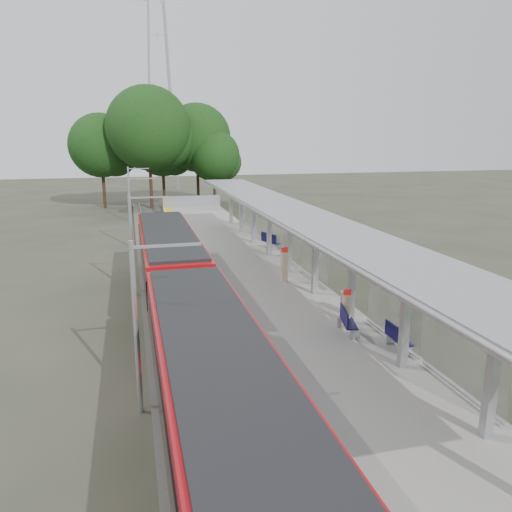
{
  "coord_description": "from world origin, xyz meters",
  "views": [
    {
      "loc": [
        -6.25,
        -7.29,
        8.29
      ],
      "look_at": [
        -0.17,
        16.77,
        2.3
      ],
      "focal_mm": 35.0,
      "sensor_mm": 36.0,
      "label": 1
    }
  ],
  "objects_px": {
    "bench_mid": "(347,321)",
    "info_pillar_far": "(284,267)",
    "bench_far": "(270,241)",
    "bench_near": "(397,337)",
    "train": "(184,305)",
    "litter_bin": "(346,302)",
    "info_pillar_near": "(346,312)"
  },
  "relations": [
    {
      "from": "bench_near",
      "to": "bench_far",
      "type": "distance_m",
      "value": 16.45
    },
    {
      "from": "train",
      "to": "info_pillar_far",
      "type": "distance_m",
      "value": 7.9
    },
    {
      "from": "bench_far",
      "to": "litter_bin",
      "type": "bearing_deg",
      "value": -113.17
    },
    {
      "from": "litter_bin",
      "to": "info_pillar_far",
      "type": "bearing_deg",
      "value": 102.16
    },
    {
      "from": "bench_far",
      "to": "info_pillar_far",
      "type": "xyz_separation_m",
      "value": [
        -1.34,
        -7.38,
        0.21
      ]
    },
    {
      "from": "bench_far",
      "to": "litter_bin",
      "type": "relative_size",
      "value": 1.73
    },
    {
      "from": "bench_near",
      "to": "litter_bin",
      "type": "xyz_separation_m",
      "value": [
        -0.17,
        3.94,
        -0.01
      ]
    },
    {
      "from": "info_pillar_near",
      "to": "info_pillar_far",
      "type": "xyz_separation_m",
      "value": [
        -0.41,
        6.74,
        0.09
      ]
    },
    {
      "from": "bench_near",
      "to": "bench_far",
      "type": "xyz_separation_m",
      "value": [
        0.06,
        16.45,
        0.08
      ]
    },
    {
      "from": "bench_near",
      "to": "bench_mid",
      "type": "height_order",
      "value": "bench_mid"
    },
    {
      "from": "bench_near",
      "to": "info_pillar_near",
      "type": "relative_size",
      "value": 0.85
    },
    {
      "from": "train",
      "to": "bench_far",
      "type": "bearing_deg",
      "value": 61.26
    },
    {
      "from": "info_pillar_far",
      "to": "litter_bin",
      "type": "height_order",
      "value": "info_pillar_far"
    },
    {
      "from": "info_pillar_near",
      "to": "bench_mid",
      "type": "bearing_deg",
      "value": -108.25
    },
    {
      "from": "bench_far",
      "to": "info_pillar_far",
      "type": "height_order",
      "value": "info_pillar_far"
    },
    {
      "from": "bench_mid",
      "to": "train",
      "type": "bearing_deg",
      "value": 176.55
    },
    {
      "from": "bench_mid",
      "to": "info_pillar_far",
      "type": "distance_m",
      "value": 7.26
    },
    {
      "from": "train",
      "to": "bench_near",
      "type": "distance_m",
      "value": 7.88
    },
    {
      "from": "bench_mid",
      "to": "bench_far",
      "type": "bearing_deg",
      "value": 98.91
    },
    {
      "from": "bench_near",
      "to": "bench_mid",
      "type": "xyz_separation_m",
      "value": [
        -1.08,
        1.82,
        0.04
      ]
    },
    {
      "from": "bench_mid",
      "to": "bench_far",
      "type": "height_order",
      "value": "bench_far"
    },
    {
      "from": "info_pillar_near",
      "to": "litter_bin",
      "type": "height_order",
      "value": "info_pillar_near"
    },
    {
      "from": "train",
      "to": "bench_mid",
      "type": "height_order",
      "value": "train"
    },
    {
      "from": "info_pillar_near",
      "to": "info_pillar_far",
      "type": "bearing_deg",
      "value": 98.07
    },
    {
      "from": "info_pillar_near",
      "to": "litter_bin",
      "type": "relative_size",
      "value": 1.67
    },
    {
      "from": "bench_mid",
      "to": "litter_bin",
      "type": "xyz_separation_m",
      "value": [
        0.91,
        2.12,
        -0.05
      ]
    },
    {
      "from": "bench_mid",
      "to": "litter_bin",
      "type": "distance_m",
      "value": 2.31
    },
    {
      "from": "info_pillar_near",
      "to": "info_pillar_far",
      "type": "distance_m",
      "value": 6.76
    },
    {
      "from": "train",
      "to": "info_pillar_near",
      "type": "relative_size",
      "value": 17.5
    },
    {
      "from": "info_pillar_near",
      "to": "train",
      "type": "bearing_deg",
      "value": 172.79
    },
    {
      "from": "bench_far",
      "to": "litter_bin",
      "type": "distance_m",
      "value": 12.52
    },
    {
      "from": "bench_near",
      "to": "train",
      "type": "bearing_deg",
      "value": 153.02
    }
  ]
}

